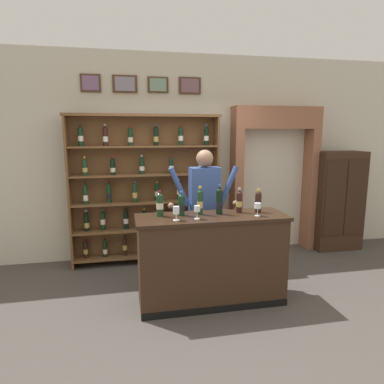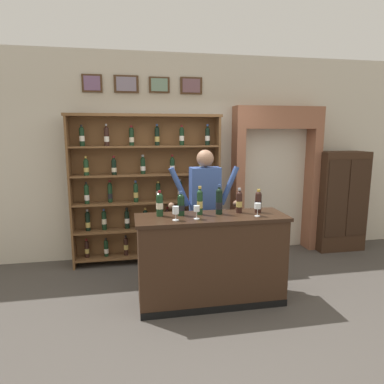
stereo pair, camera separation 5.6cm
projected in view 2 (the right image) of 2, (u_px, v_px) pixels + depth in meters
The scene contains 16 objects.
ground_plane at pixel (198, 303), 4.02m from camera, with size 14.00×14.00×0.02m, color #47423D.
back_wall at pixel (176, 157), 5.45m from camera, with size 12.00×0.19×3.16m.
wine_shelf at pixel (146, 187), 5.11m from camera, with size 2.24×0.30×2.24m.
archway_doorway at pixel (274, 168), 5.67m from camera, with size 1.45×0.45×2.38m.
side_cabinet at pixel (340, 201), 5.74m from camera, with size 0.80×0.43×1.66m.
tasting_counter at pixel (211, 259), 3.95m from camera, with size 1.72×0.58×1.05m.
shopkeeper at pixel (205, 201), 4.44m from camera, with size 0.95×0.22×1.76m.
tasting_bottle_grappa at pixel (160, 204), 3.83m from camera, with size 0.08×0.08×0.29m.
tasting_bottle_rosso at pixel (181, 204), 3.86m from camera, with size 0.08×0.08×0.28m.
tasting_bottle_chianti at pixel (200, 202), 3.89m from camera, with size 0.07×0.07×0.33m.
tasting_bottle_prosecco at pixel (219, 201), 3.91m from camera, with size 0.08×0.08×0.35m.
tasting_bottle_super_tuscan at pixel (239, 201), 3.99m from camera, with size 0.07×0.07×0.29m.
tasting_bottle_vin_santo at pixel (258, 201), 4.00m from camera, with size 0.08×0.08×0.28m.
wine_glass_right at pixel (258, 206), 3.82m from camera, with size 0.08×0.08×0.15m.
wine_glass_center at pixel (176, 211), 3.64m from camera, with size 0.07×0.07×0.15m.
wine_glass_left at pixel (197, 210), 3.70m from camera, with size 0.07×0.07×0.15m.
Camera 2 is at (-0.77, -3.65, 1.99)m, focal length 31.86 mm.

